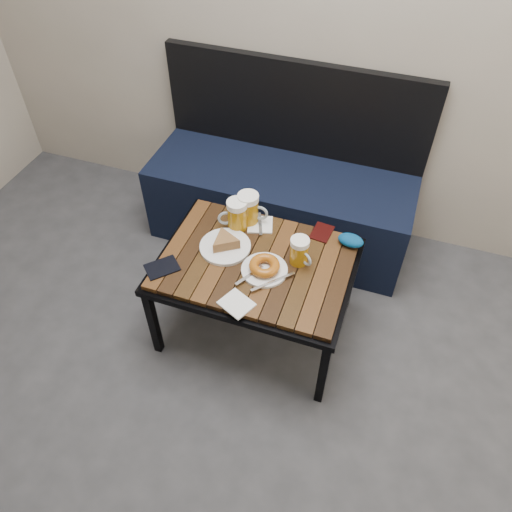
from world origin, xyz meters
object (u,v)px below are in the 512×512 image
(beer_mug_left, at_px, (237,215))
(knit_pouch, at_px, (351,240))
(plate_pie, at_px, (225,244))
(beer_mug_right, at_px, (300,251))
(cafe_table, at_px, (256,267))
(passport_navy, at_px, (162,268))
(passport_burgundy, at_px, (322,232))
(bench, at_px, (281,197))
(beer_mug_centre, at_px, (249,209))
(plate_bagel, at_px, (264,268))

(beer_mug_left, height_order, knit_pouch, beer_mug_left)
(plate_pie, bearing_deg, beer_mug_right, 4.56)
(plate_pie, height_order, knit_pouch, plate_pie)
(beer_mug_left, distance_m, plate_pie, 0.15)
(plate_pie, relative_size, knit_pouch, 1.96)
(cafe_table, xyz_separation_m, knit_pouch, (0.36, 0.23, 0.07))
(passport_navy, height_order, passport_burgundy, same)
(bench, height_order, passport_navy, bench)
(passport_burgundy, bearing_deg, beer_mug_centre, -167.76)
(plate_pie, height_order, passport_burgundy, plate_pie)
(cafe_table, height_order, beer_mug_right, beer_mug_right)
(passport_navy, bearing_deg, cafe_table, 69.11)
(beer_mug_centre, height_order, plate_pie, beer_mug_centre)
(cafe_table, distance_m, passport_navy, 0.40)
(bench, xyz_separation_m, passport_burgundy, (0.31, -0.41, 0.20))
(cafe_table, xyz_separation_m, plate_pie, (-0.15, 0.03, 0.07))
(bench, relative_size, knit_pouch, 12.21)
(knit_pouch, bearing_deg, passport_navy, -150.88)
(passport_navy, bearing_deg, passport_burgundy, 80.04)
(beer_mug_centre, height_order, plate_bagel, beer_mug_centre)
(cafe_table, distance_m, passport_burgundy, 0.35)
(plate_bagel, bearing_deg, knit_pouch, 41.88)
(bench, height_order, plate_bagel, bench)
(cafe_table, bearing_deg, passport_navy, -154.46)
(beer_mug_right, bearing_deg, plate_pie, -141.21)
(bench, relative_size, beer_mug_left, 9.43)
(beer_mug_centre, bearing_deg, knit_pouch, -3.91)
(bench, xyz_separation_m, beer_mug_centre, (-0.02, -0.45, 0.28))
(beer_mug_centre, distance_m, passport_burgundy, 0.35)
(beer_mug_left, bearing_deg, beer_mug_right, 132.75)
(passport_navy, distance_m, passport_burgundy, 0.73)
(cafe_table, relative_size, plate_bagel, 3.60)
(bench, relative_size, cafe_table, 1.67)
(plate_pie, bearing_deg, knit_pouch, 21.49)
(beer_mug_centre, relative_size, plate_bagel, 0.66)
(beer_mug_right, height_order, passport_burgundy, beer_mug_right)
(plate_bagel, bearing_deg, beer_mug_centre, 121.52)
(plate_pie, bearing_deg, plate_bagel, -19.68)
(knit_pouch, bearing_deg, plate_bagel, -138.12)
(bench, bearing_deg, cafe_table, -82.40)
(beer_mug_centre, xyz_separation_m, knit_pouch, (0.47, 0.01, -0.05))
(cafe_table, xyz_separation_m, beer_mug_left, (-0.15, 0.17, 0.12))
(passport_navy, xyz_separation_m, knit_pouch, (0.72, 0.40, 0.02))
(passport_navy, bearing_deg, beer_mug_left, 102.19)
(bench, xyz_separation_m, cafe_table, (0.09, -0.67, 0.16))
(bench, distance_m, beer_mug_left, 0.58)
(cafe_table, relative_size, passport_burgundy, 7.17)
(bench, height_order, knit_pouch, bench)
(passport_navy, bearing_deg, knit_pouch, 72.70)
(cafe_table, bearing_deg, plate_bagel, -40.93)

